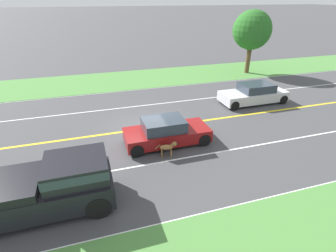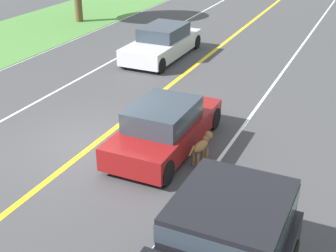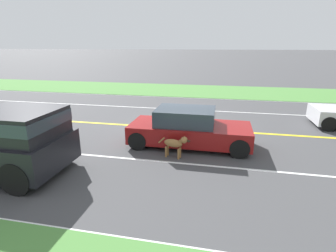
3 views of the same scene
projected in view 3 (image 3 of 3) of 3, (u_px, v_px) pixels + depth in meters
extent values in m
plane|color=#424244|center=(178.00, 128.00, 11.52)|extent=(400.00, 400.00, 0.00)
cube|color=yellow|center=(178.00, 128.00, 11.52)|extent=(0.18, 160.00, 0.01)
cube|color=white|center=(116.00, 238.00, 4.97)|extent=(0.14, 160.00, 0.01)
cube|color=white|center=(195.00, 98.00, 18.06)|extent=(0.14, 160.00, 0.01)
cube|color=white|center=(159.00, 161.00, 8.25)|extent=(0.10, 160.00, 0.01)
cube|color=white|center=(188.00, 110.00, 14.79)|extent=(0.10, 160.00, 0.01)
cube|color=#4C843D|center=(199.00, 91.00, 20.86)|extent=(6.00, 160.00, 0.03)
cube|color=maroon|center=(190.00, 132.00, 9.45)|extent=(1.76, 4.27, 0.62)
cube|color=#2D3842|center=(185.00, 116.00, 9.30)|extent=(1.52, 2.05, 0.57)
cylinder|color=black|center=(240.00, 148.00, 8.42)|extent=(0.22, 0.65, 0.65)
cylinder|color=black|center=(138.00, 141.00, 9.09)|extent=(0.22, 0.65, 0.65)
cylinder|color=black|center=(237.00, 133.00, 9.90)|extent=(0.22, 0.65, 0.65)
cylinder|color=black|center=(150.00, 127.00, 10.57)|extent=(0.22, 0.65, 0.65)
ellipsoid|color=olive|center=(173.00, 143.00, 8.42)|extent=(0.33, 0.65, 0.26)
cylinder|color=olive|center=(179.00, 154.00, 8.36)|extent=(0.07, 0.07, 0.36)
cylinder|color=olive|center=(166.00, 152.00, 8.53)|extent=(0.07, 0.07, 0.36)
cylinder|color=olive|center=(180.00, 152.00, 8.48)|extent=(0.07, 0.07, 0.36)
cylinder|color=olive|center=(168.00, 150.00, 8.65)|extent=(0.07, 0.07, 0.36)
cylinder|color=olive|center=(181.00, 141.00, 8.28)|extent=(0.16, 0.20, 0.17)
sphere|color=olive|center=(184.00, 140.00, 8.22)|extent=(0.25, 0.25, 0.21)
ellipsoid|color=#331E14|center=(189.00, 141.00, 8.17)|extent=(0.11, 0.12, 0.08)
cone|color=brown|center=(183.00, 138.00, 8.15)|extent=(0.08, 0.08, 0.10)
cone|color=brown|center=(185.00, 137.00, 8.25)|extent=(0.08, 0.08, 0.10)
cylinder|color=olive|center=(162.00, 140.00, 8.56)|extent=(0.10, 0.24, 0.23)
cube|color=black|center=(17.00, 124.00, 6.99)|extent=(1.82, 2.09, 0.74)
cube|color=#2D3842|center=(17.00, 120.00, 6.96)|extent=(1.84, 2.11, 0.33)
cylinder|color=black|center=(16.00, 179.00, 6.31)|extent=(0.22, 0.85, 0.85)
cylinder|color=black|center=(62.00, 149.00, 8.08)|extent=(0.22, 0.85, 0.85)
cylinder|color=black|center=(316.00, 114.00, 12.61)|extent=(0.22, 0.63, 0.63)
cylinder|color=black|center=(329.00, 124.00, 11.06)|extent=(0.22, 0.63, 0.63)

